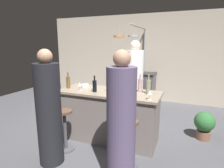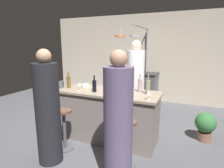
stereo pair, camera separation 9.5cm
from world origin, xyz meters
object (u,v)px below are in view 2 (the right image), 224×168
chef (135,85)px  bar_stool_left (64,128)px  pepper_mill (116,90)px  wine_bottle_dark (94,86)px  wine_bottle_amber (69,82)px  wine_glass_by_chef (80,84)px  bar_stool_right (127,141)px  wine_bottle_rose (140,85)px  mixing_bowl_steel (128,91)px  wine_bottle_white (148,87)px  guest_left (48,112)px  stove_range (143,88)px  guest_right (118,125)px  wine_glass_near_left_guest (149,93)px  potted_plant (205,125)px  cutting_board (116,90)px  mixing_bowl_ceramic (85,86)px

chef → bar_stool_left: bearing=-112.6°
pepper_mill → wine_bottle_dark: size_ratio=0.74×
wine_bottle_amber → wine_glass_by_chef: wine_bottle_amber is taller
bar_stool_right → wine_glass_by_chef: size_ratio=4.66×
wine_bottle_amber → pepper_mill: bearing=-11.0°
bar_stool_left → wine_bottle_rose: bearing=37.8°
bar_stool_right → wine_bottle_rose: wine_bottle_rose is taller
chef → mixing_bowl_steel: (0.17, -1.01, 0.10)m
bar_stool_left → wine_bottle_white: (1.19, 0.70, 0.65)m
guest_left → stove_range: bearing=81.6°
chef → wine_bottle_dark: bearing=-108.3°
guest_right → wine_bottle_dark: bearing=133.1°
wine_bottle_amber → wine_glass_near_left_guest: (1.56, -0.18, -0.01)m
wine_bottle_amber → wine_glass_near_left_guest: 1.57m
potted_plant → wine_bottle_rose: (-1.10, -0.46, 0.72)m
chef → mixing_bowl_steel: size_ratio=9.30×
potted_plant → wine_bottle_amber: 2.61m
guest_left → wine_bottle_dark: (0.29, 0.83, 0.24)m
bar_stool_right → potted_plant: bar_stool_right is taller
guest_left → potted_plant: guest_left is taller
potted_plant → cutting_board: 1.72m
guest_left → potted_plant: bearing=37.1°
wine_bottle_amber → wine_bottle_rose: (1.30, 0.25, 0.01)m
wine_bottle_amber → bar_stool_left: bearing=-62.6°
bar_stool_right → guest_right: 0.53m
bar_stool_left → mixing_bowl_steel: 1.20m
guest_left → wine_bottle_white: guest_left is taller
stove_range → wine_bottle_dark: wine_bottle_dark is taller
potted_plant → pepper_mill: size_ratio=2.48×
wine_bottle_amber → wine_bottle_dark: bearing=-5.7°
cutting_board → guest_left: bearing=-119.7°
wine_bottle_amber → wine_glass_near_left_guest: size_ratio=2.07×
wine_glass_by_chef → bar_stool_left: bearing=-90.7°
bar_stool_right → bar_stool_left: 1.08m
potted_plant → cutting_board: bearing=-160.3°
cutting_board → bar_stool_left: bearing=-130.5°
potted_plant → wine_glass_near_left_guest: size_ratio=3.56×
bar_stool_left → wine_glass_by_chef: size_ratio=4.66×
wine_bottle_white → wine_bottle_rose: 0.19m
guest_right → wine_glass_by_chef: size_ratio=11.32×
stove_range → wine_bottle_rose: bearing=-77.3°
chef → wine_bottle_white: chef is taller
bar_stool_right → wine_bottle_dark: size_ratio=2.38×
bar_stool_left → guest_left: bearing=-88.9°
bar_stool_left → wine_bottle_dark: size_ratio=2.38×
wine_glass_by_chef → mixing_bowl_ceramic: (-0.04, 0.26, -0.08)m
stove_range → guest_right: 3.49m
wine_glass_near_left_guest → wine_glass_by_chef: same height
wine_bottle_amber → guest_right: bearing=-33.3°
bar_stool_right → mixing_bowl_ceramic: bearing=146.6°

